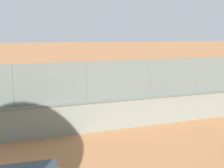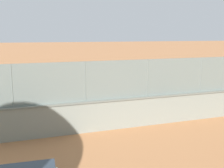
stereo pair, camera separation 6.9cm
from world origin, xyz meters
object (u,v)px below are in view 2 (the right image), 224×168
(courtside_bench, at_px, (118,108))
(sports_ball, at_px, (70,97))
(player_crossing_court, at_px, (81,80))
(player_near_wall_returning, at_px, (135,72))
(player_at_service_line, at_px, (57,101))

(courtside_bench, bearing_deg, sports_ball, -68.26)
(player_crossing_court, distance_m, courtside_bench, 7.28)
(player_near_wall_returning, xyz_separation_m, courtside_bench, (5.03, 9.96, -0.45))
(sports_ball, bearing_deg, courtside_bench, 111.74)
(player_at_service_line, relative_size, courtside_bench, 0.97)
(sports_ball, bearing_deg, player_at_service_line, 72.98)
(player_crossing_court, relative_size, sports_ball, 8.99)
(player_near_wall_returning, distance_m, sports_ball, 8.66)
(sports_ball, relative_size, courtside_bench, 0.11)
(sports_ball, xyz_separation_m, courtside_bench, (-1.96, 4.92, 0.38))
(player_crossing_court, bearing_deg, player_at_service_line, 68.82)
(player_near_wall_returning, height_order, courtside_bench, player_near_wall_returning)
(player_near_wall_returning, bearing_deg, courtside_bench, 63.22)
(player_near_wall_returning, relative_size, courtside_bench, 0.97)
(player_near_wall_returning, distance_m, courtside_bench, 11.17)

